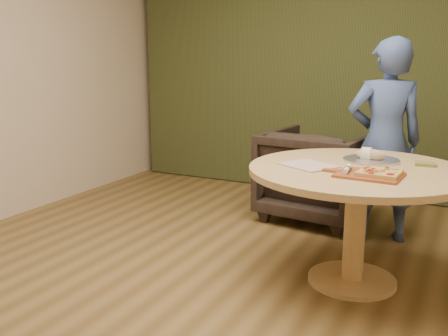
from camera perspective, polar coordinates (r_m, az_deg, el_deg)
name	(u,v)px	position (r m, az deg, el deg)	size (l,w,h in m)	color
room_shell	(218,58)	(2.51, -0.74, 12.42)	(5.04, 6.04, 2.84)	brown
curtain	(351,58)	(5.25, 14.31, 12.09)	(4.80, 0.14, 2.78)	#2E3518
pedestal_table	(357,190)	(3.17, 14.96, -2.43)	(1.33, 1.33, 0.75)	tan
pizza_paddle	(367,175)	(2.93, 16.08, -0.75)	(0.46, 0.30, 0.01)	brown
flatbread_pizza	(379,173)	(2.91, 17.34, -0.51)	(0.23, 0.23, 0.04)	tan
cutlery_roll	(347,169)	(2.94, 13.92, -0.10)	(0.04, 0.20, 0.03)	beige
newspaper	(309,165)	(3.11, 9.65, 0.29)	(0.30, 0.25, 0.01)	silver
serving_tray	(371,160)	(3.35, 16.45, 0.87)	(0.36, 0.36, 0.02)	silver
bread_roll	(370,154)	(3.35, 16.34, 1.49)	(0.19, 0.09, 0.09)	tan
green_packet	(425,164)	(3.33, 22.02, 0.42)	(0.12, 0.10, 0.02)	#535A28
armchair	(317,170)	(4.45, 10.63, -0.23)	(0.85, 0.80, 0.88)	black
person_standing	(384,142)	(3.99, 17.86, 2.88)	(0.57, 0.37, 1.56)	#394E83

